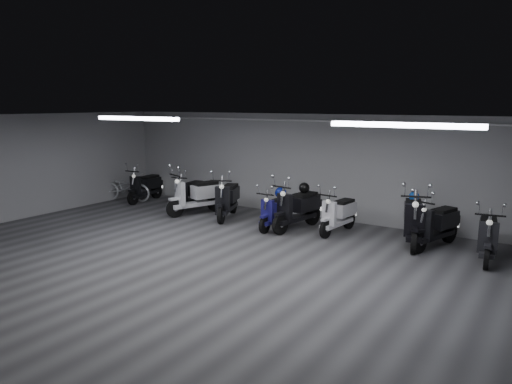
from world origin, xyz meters
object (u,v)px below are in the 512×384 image
Objects in this scene: scooter_2 at (196,189)px; scooter_3 at (227,193)px; scooter_0 at (145,182)px; scooter_6 at (338,208)px; scooter_1 at (189,188)px; scooter_5 at (297,201)px; scooter_9 at (488,229)px; helmet_2 at (414,196)px; helmet_1 at (281,193)px; bicycle at (126,184)px; scooter_4 at (276,205)px; scooter_8 at (436,217)px; helmet_0 at (304,188)px; scooter_7 at (414,212)px.

scooter_3 is at bearing 27.80° from scooter_2.
scooter_6 is (6.66, -0.13, -0.02)m from scooter_0.
scooter_5 reaches higher than scooter_1.
scooter_6 is at bearing 167.41° from scooter_9.
scooter_1 is (1.90, -0.04, -0.02)m from scooter_0.
helmet_1 is at bearing -170.60° from helmet_2.
scooter_5 is 8.45× the size of helmet_2.
scooter_2 is at bearing 165.23° from scooter_3.
scooter_4 is at bearing -109.78° from bicycle.
scooter_9 is 4.76m from helmet_1.
scooter_5 is at bearing -10.91° from scooter_0.
helmet_2 is at bearing 175.28° from scooter_8.
scooter_6 reaches higher than helmet_1.
helmet_2 is at bearing -103.87° from bicycle.
bicycle is (-9.47, -0.19, -0.13)m from scooter_8.
bicycle is 6.25× the size of helmet_0.
scooter_9 is 6.56× the size of helmet_0.
scooter_1 is 5.84× the size of helmet_1.
bicycle is (-4.11, 0.11, -0.16)m from scooter_3.
helmet_2 is at bearing 13.13° from scooter_4.
scooter_0 is 6.02× the size of helmet_1.
scooter_1 is 1.66m from scooter_3.
scooter_0 is 6.51× the size of helmet_0.
scooter_7 reaches higher than scooter_5.
scooter_8 reaches higher than helmet_2.
scooter_2 reaches higher than scooter_8.
scooter_0 is 5.73m from helmet_0.
helmet_1 is (-0.48, 0.01, 0.16)m from scooter_5.
scooter_8 is at bearing 7.88° from scooter_4.
scooter_7 is at bearing -10.87° from scooter_1.
scooter_0 is 5.23m from scooter_4.
scooter_8 reaches higher than scooter_1.
scooter_1 reaches higher than scooter_4.
scooter_1 is 1.06× the size of scooter_4.
scooter_4 is (3.30, -0.55, -0.03)m from scooter_1.
helmet_2 is (8.34, 0.16, 0.39)m from scooter_0.
scooter_3 is 1.68m from helmet_1.
scooter_5 reaches higher than scooter_3.
scooter_9 is (6.42, -0.03, -0.05)m from scooter_3.
scooter_7 reaches higher than scooter_1.
scooter_8 is 6.28× the size of helmet_1.
helmet_2 is at bearing 9.40° from helmet_1.
scooter_3 is (1.63, -0.32, 0.07)m from scooter_1.
scooter_0 is 1.03× the size of scooter_6.
scooter_3 is at bearing -169.94° from scooter_6.
bicycle is at bearing -177.39° from helmet_2.
scooter_3 is 5.37m from scooter_8.
bicycle is (-10.54, 0.14, -0.11)m from scooter_9.
scooter_4 is at bearing 18.70° from scooter_2.
scooter_7 is at bearing 6.47° from scooter_6.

